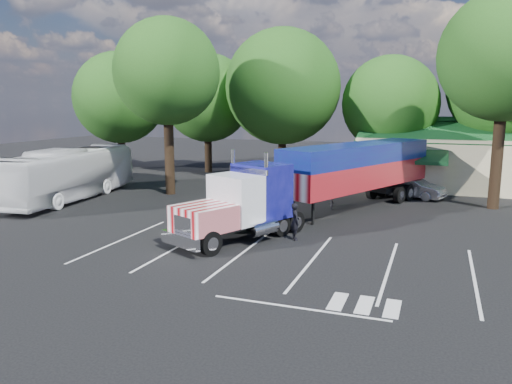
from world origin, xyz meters
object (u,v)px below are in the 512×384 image
(woman, at_px, (295,221))
(silver_sedan, at_px, (412,187))
(semi_truck, at_px, (333,175))
(tour_bus, at_px, (69,174))
(bicycle, at_px, (332,202))

(woman, distance_m, silver_sedan, 14.29)
(silver_sedan, bearing_deg, semi_truck, 170.25)
(semi_truck, bearing_deg, silver_sedan, 85.05)
(tour_bus, distance_m, silver_sedan, 24.09)
(woman, distance_m, tour_bus, 18.23)
(woman, bearing_deg, tour_bus, 44.55)
(semi_truck, relative_size, tour_bus, 1.55)
(bicycle, xyz_separation_m, silver_sedan, (4.61, 5.42, 0.33))
(bicycle, bearing_deg, semi_truck, -88.59)
(bicycle, bearing_deg, silver_sedan, 39.83)
(woman, bearing_deg, silver_sedan, -50.24)
(woman, relative_size, tour_bus, 0.14)
(semi_truck, xyz_separation_m, woman, (-0.59, -6.05, -1.54))
(tour_bus, xyz_separation_m, silver_sedan, (22.41, 8.77, -1.03))
(semi_truck, height_order, woman, semi_truck)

